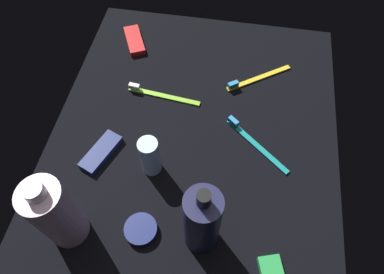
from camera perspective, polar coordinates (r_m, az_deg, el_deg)
name	(u,v)px	position (r cm, az deg, el deg)	size (l,w,h in cm)	color
ground_plane	(192,146)	(77.55, 0.00, -1.41)	(84.00, 64.00, 1.20)	black
lotion_bottle	(202,222)	(60.06, 1.65, -13.75)	(6.33, 6.33, 20.71)	#1D1E40
bodywash_bottle	(56,214)	(65.02, -21.52, -11.66)	(7.20, 7.20, 19.65)	silver
deodorant_stick	(150,156)	(70.33, -6.93, -3.20)	(4.04, 4.04, 9.92)	silver
toothbrush_lime	(160,94)	(84.77, -5.37, 7.03)	(3.12, 18.02, 2.10)	#8CD133
toothbrush_yellow	(255,78)	(89.06, 10.37, 9.45)	(11.20, 15.51, 2.10)	yellow
toothbrush_teal	(253,141)	(77.88, 10.04, -0.72)	(12.36, 14.67, 2.10)	teal
snack_bar_red	(134,40)	(98.23, -9.45, 15.41)	(10.40, 4.00, 1.50)	red
snack_bar_navy	(101,152)	(77.69, -14.74, -2.42)	(10.40, 4.00, 1.50)	navy
cream_tin_left	(141,230)	(69.03, -8.41, -14.84)	(6.31, 6.31, 1.63)	navy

